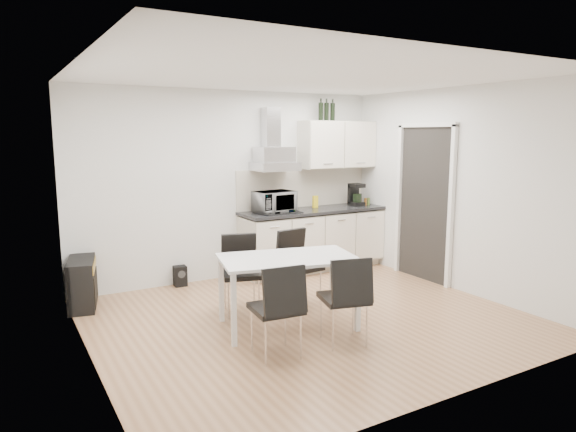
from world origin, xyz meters
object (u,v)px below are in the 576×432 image
kitchenette (314,215)px  chair_near_left (276,310)px  floor_speaker (180,276)px  guitar_amp (82,283)px  chair_far_right (300,268)px  chair_far_left (241,275)px  chair_near_right (344,299)px  dining_table (288,265)px

kitchenette → chair_near_left: 3.11m
kitchenette → floor_speaker: 2.13m
chair_near_left → guitar_amp: 2.66m
chair_near_left → chair_far_right: bearing=55.5°
chair_near_left → chair_far_left: bearing=85.4°
chair_far_left → chair_far_right: bearing=-168.4°
chair_far_left → kitchenette: bearing=-128.8°
chair_far_left → chair_near_right: same height
guitar_amp → floor_speaker: bearing=23.5°
kitchenette → floor_speaker: (-2.01, 0.17, -0.69)m
chair_far_left → chair_far_right: size_ratio=1.00×
dining_table → chair_far_left: size_ratio=1.74×
chair_near_right → floor_speaker: 2.75m
chair_near_right → guitar_amp: 3.13m
kitchenette → chair_near_right: bearing=-116.9°
kitchenette → chair_near_left: (-1.95, -2.39, -0.39)m
kitchenette → chair_far_left: (-1.74, -1.19, -0.39)m
chair_far_right → floor_speaker: chair_far_right is taller
chair_far_left → chair_near_left: (-0.21, -1.20, 0.00)m
chair_far_left → chair_near_left: 1.22m
kitchenette → dining_table: size_ratio=1.65×
dining_table → floor_speaker: size_ratio=5.64×
chair_far_right → floor_speaker: bearing=-60.4°
chair_far_left → guitar_amp: (-1.53, 1.11, -0.15)m
guitar_amp → floor_speaker: guitar_amp is taller
kitchenette → chair_near_left: kitchenette is taller
kitchenette → chair_near_right: size_ratio=2.86×
guitar_amp → chair_far_left: bearing=-23.6°
kitchenette → floor_speaker: kitchenette is taller
dining_table → floor_speaker: 2.11m
kitchenette → guitar_amp: (-3.27, -0.08, -0.54)m
chair_far_left → floor_speaker: size_ratio=3.24×
chair_near_right → kitchenette: bearing=78.1°
dining_table → chair_far_left: bearing=124.7°
floor_speaker → kitchenette: bearing=-2.1°
chair_near_left → floor_speaker: (-0.06, 2.56, -0.30)m
dining_table → chair_near_right: (0.24, -0.65, -0.23)m
chair_near_left → floor_speaker: chair_near_left is taller
chair_far_left → guitar_amp: size_ratio=1.20×
kitchenette → chair_near_right: (-1.25, -2.46, -0.39)m
dining_table → floor_speaker: (-0.52, 1.98, -0.53)m
dining_table → chair_far_right: (0.49, 0.55, -0.23)m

